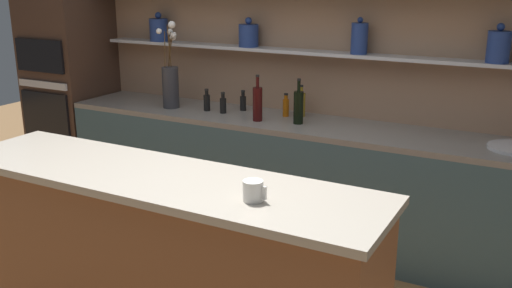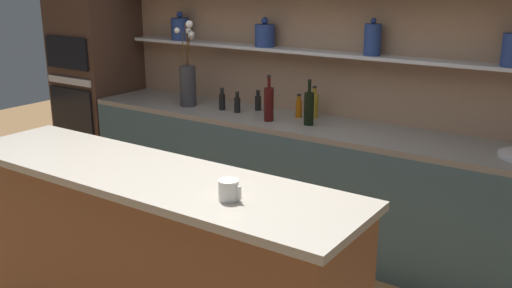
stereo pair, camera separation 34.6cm
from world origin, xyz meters
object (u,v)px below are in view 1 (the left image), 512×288
at_px(bottle_sauce_2, 286,107).
at_px(bottle_sauce_6, 243,102).
at_px(bottle_wine_3, 298,107).
at_px(coffee_mug, 253,191).
at_px(flower_vase, 171,82).
at_px(bottle_sauce_4, 207,102).
at_px(bottle_wine_5, 258,103).
at_px(bottle_sauce_1, 223,104).
at_px(bottle_oil_0, 301,104).
at_px(oven_tower, 70,79).

bearing_deg(bottle_sauce_2, bottle_sauce_6, 176.85).
distance_m(bottle_sauce_2, bottle_wine_3, 0.24).
distance_m(bottle_sauce_2, coffee_mug, 1.98).
bearing_deg(bottle_sauce_2, flower_vase, -170.38).
xyz_separation_m(flower_vase, bottle_sauce_4, (0.32, 0.04, -0.14)).
relative_size(bottle_wine_5, bottle_sauce_6, 2.10).
xyz_separation_m(flower_vase, coffee_mug, (1.68, -1.68, -0.07)).
bearing_deg(bottle_wine_3, bottle_sauce_6, 162.40).
distance_m(bottle_sauce_1, bottle_wine_3, 0.66).
xyz_separation_m(bottle_sauce_2, bottle_wine_3, (0.18, -0.16, 0.05)).
xyz_separation_m(bottle_oil_0, bottle_sauce_2, (-0.10, -0.06, -0.02)).
height_order(bottle_wine_5, coffee_mug, bottle_wine_5).
bearing_deg(flower_vase, bottle_sauce_4, 6.88).
bearing_deg(bottle_sauce_2, bottle_sauce_1, -164.60).
height_order(bottle_sauce_1, bottle_wine_5, bottle_wine_5).
bearing_deg(bottle_sauce_1, coffee_mug, -54.88).
height_order(bottle_sauce_1, coffee_mug, coffee_mug).
xyz_separation_m(flower_vase, bottle_sauce_2, (0.96, 0.16, -0.14)).
bearing_deg(bottle_oil_0, bottle_sauce_1, -161.71).
bearing_deg(bottle_sauce_6, oven_tower, -175.69).
xyz_separation_m(bottle_oil_0, bottle_wine_5, (-0.23, -0.28, 0.04)).
bearing_deg(coffee_mug, bottle_sauce_1, 125.12).
height_order(bottle_oil_0, bottle_sauce_4, bottle_oil_0).
xyz_separation_m(oven_tower, bottle_wine_3, (2.32, -0.05, -0.01)).
distance_m(flower_vase, bottle_sauce_1, 0.50).
relative_size(flower_vase, bottle_sauce_6, 4.27).
height_order(bottle_wine_3, coffee_mug, bottle_wine_3).
distance_m(flower_vase, bottle_sauce_4, 0.35).
relative_size(flower_vase, bottle_wine_5, 2.03).
distance_m(oven_tower, flower_vase, 1.19).
distance_m(bottle_wine_5, bottle_sauce_6, 0.36).
relative_size(oven_tower, bottle_sauce_4, 11.89).
bearing_deg(bottle_wine_5, bottle_sauce_2, 60.33).
xyz_separation_m(bottle_wine_5, bottle_sauce_6, (-0.26, 0.24, -0.06)).
bearing_deg(bottle_sauce_4, bottle_wine_5, -10.88).
xyz_separation_m(bottle_sauce_6, coffee_mug, (1.11, -1.86, 0.08)).
relative_size(bottle_wine_3, coffee_mug, 3.03).
bearing_deg(coffee_mug, bottle_wine_5, 117.60).
bearing_deg(bottle_wine_5, flower_vase, 175.91).
bearing_deg(bottle_sauce_6, coffee_mug, -59.24).
bearing_deg(oven_tower, bottle_wine_3, -1.16).
bearing_deg(bottle_sauce_4, coffee_mug, -51.64).
distance_m(bottle_wine_3, bottle_sauce_6, 0.60).
distance_m(bottle_oil_0, bottle_sauce_4, 0.76).
bearing_deg(bottle_sauce_4, bottle_sauce_1, -3.16).
bearing_deg(oven_tower, bottle_sauce_6, 4.31).
height_order(bottle_wine_3, bottle_sauce_4, bottle_wine_3).
distance_m(bottle_sauce_4, bottle_sauce_6, 0.29).
distance_m(bottle_oil_0, bottle_sauce_1, 0.61).
height_order(oven_tower, bottle_oil_0, oven_tower).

